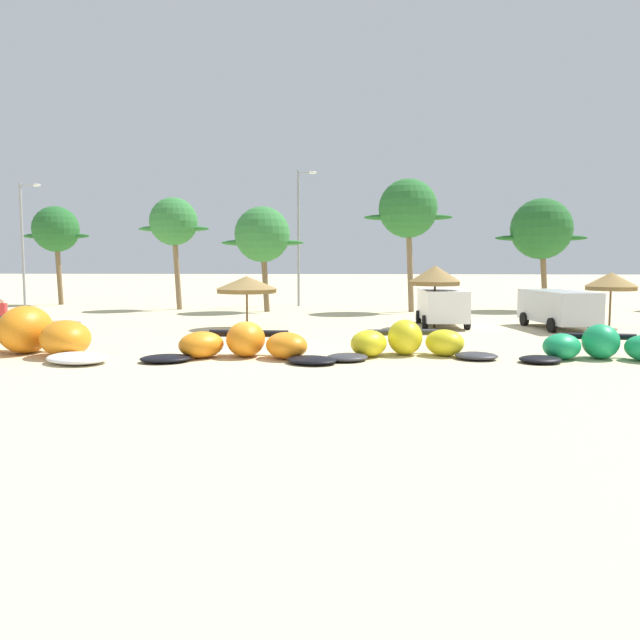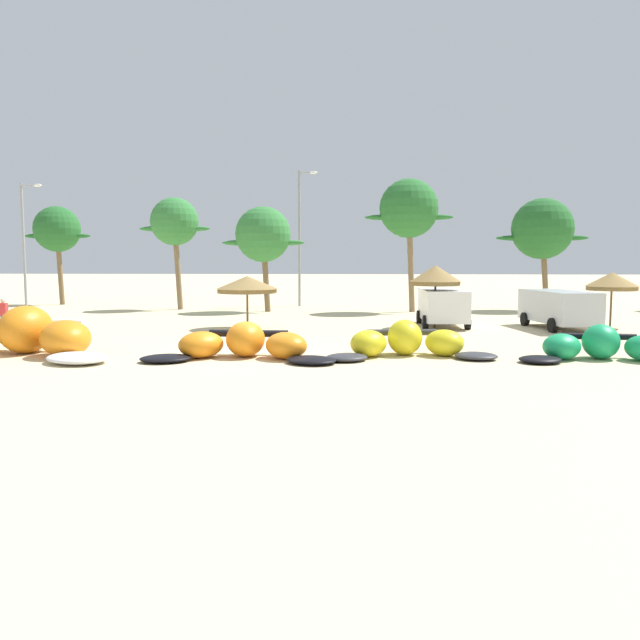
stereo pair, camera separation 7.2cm
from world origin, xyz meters
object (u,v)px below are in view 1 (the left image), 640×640
kite_left_of_center (407,343)px  beach_umbrella_middle (435,275)px  palm_left (174,223)px  palm_center_left (408,209)px  beach_umbrella_near_palms (611,281)px  lamppost_west (24,239)px  palm_center_right (541,229)px  kite_center (603,347)px  beach_umbrella_near_van (247,284)px  kite_left (244,345)px  palm_leftmost (56,230)px  person_near_kites (3,316)px  parked_van (557,306)px  kite_far_left (18,337)px  palm_left_of_gap (262,235)px  parked_car_second (442,304)px  lamppost_west_center (300,232)px

kite_left_of_center → beach_umbrella_middle: (2.07, 9.36, 2.09)m
palm_left → palm_center_left: size_ratio=0.88×
beach_umbrella_near_palms → lamppost_west: lamppost_west is taller
kite_left_of_center → palm_center_right: size_ratio=0.82×
kite_left_of_center → beach_umbrella_middle: size_ratio=1.98×
lamppost_west → palm_center_right: bearing=1.1°
kite_center → beach_umbrella_near_palms: bearing=67.8°
beach_umbrella_near_van → lamppost_west: 21.17m
kite_left → beach_umbrella_near_van: beach_umbrella_near_van is taller
kite_left → palm_leftmost: (-18.56, 25.02, 5.09)m
kite_left → lamppost_west: bearing=131.9°
person_near_kites → kite_center: bearing=-13.6°
kite_left → beach_umbrella_near_van: size_ratio=2.26×
person_near_kites → palm_center_left: bearing=36.1°
beach_umbrella_near_palms → palm_leftmost: (-34.85, 14.10, 3.28)m
beach_umbrella_middle → palm_center_left: size_ratio=0.36×
beach_umbrella_near_van → parked_van: beach_umbrella_near_van is taller
palm_leftmost → palm_center_right: palm_center_right is taller
kite_far_left → palm_left_of_gap: size_ratio=1.28×
kite_left_of_center → palm_center_left: 20.07m
parked_car_second → lamppost_west_center: size_ratio=0.49×
parked_car_second → palm_left: bearing=149.0°
beach_umbrella_middle → beach_umbrella_near_van: bearing=-173.9°
kite_left → parked_car_second: bearing=53.8°
beach_umbrella_middle → lamppost_west_center: bearing=118.8°
kite_far_left → palm_leftmost: 27.36m
palm_center_right → lamppost_west_center: (-16.22, 2.94, 0.01)m
beach_umbrella_near_van → palm_center_left: 14.35m
kite_left → palm_center_right: size_ratio=0.92×
parked_van → palm_leftmost: (-32.02, 14.87, 4.46)m
kite_left → parked_van: 16.87m
palm_left_of_gap → palm_leftmost: bearing=161.1°
kite_far_left → kite_left: size_ratio=1.28×
kite_left_of_center → lamppost_west: lamppost_west is taller
beach_umbrella_middle → parked_van: bearing=-0.0°
beach_umbrella_near_van → beach_umbrella_middle: beach_umbrella_middle is taller
palm_center_right → lamppost_west_center: lamppost_west_center is taller
person_near_kites → palm_left: palm_left is taller
kite_far_left → beach_umbrella_near_palms: (24.30, 10.66, 1.63)m
beach_umbrella_near_palms → kite_far_left: bearing=-156.3°
kite_left_of_center → lamppost_west_center: (-5.87, 23.81, 4.86)m
beach_umbrella_near_palms → palm_left_of_gap: size_ratio=0.40×
kite_far_left → beach_umbrella_middle: bearing=32.4°
palm_left → palm_leftmost: bearing=158.0°
kite_left → beach_umbrella_near_van: 9.45m
beach_umbrella_middle → palm_left_of_gap: 13.77m
kite_center → lamppost_west: lamppost_west is taller
kite_left → palm_left: bearing=112.0°
beach_umbrella_near_palms → kite_left: bearing=-146.2°
kite_left → beach_umbrella_middle: bearing=53.2°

